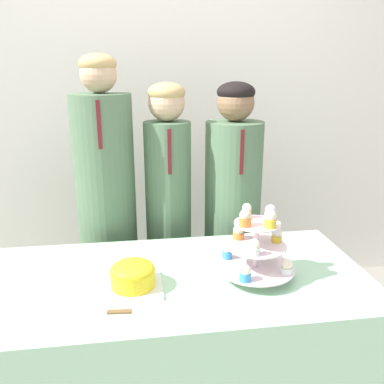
{
  "coord_description": "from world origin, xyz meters",
  "views": [
    {
      "loc": [
        -0.14,
        -1.06,
        1.49
      ],
      "look_at": [
        0.07,
        0.41,
        1.04
      ],
      "focal_mm": 38.0,
      "sensor_mm": 36.0,
      "label": 1
    }
  ],
  "objects": [
    {
      "name": "student_0",
      "position": [
        -0.29,
        0.98,
        0.74
      ],
      "size": [
        0.3,
        0.31,
        1.56
      ],
      "color": "#567556",
      "rests_on": "ground_plane"
    },
    {
      "name": "student_2",
      "position": [
        0.38,
        0.98,
        0.68
      ],
      "size": [
        0.3,
        0.31,
        1.43
      ],
      "color": "#567556",
      "rests_on": "ground_plane"
    },
    {
      "name": "cupcake_stand",
      "position": [
        0.31,
        0.32,
        0.84
      ],
      "size": [
        0.3,
        0.3,
        0.3
      ],
      "color": "silver",
      "rests_on": "table"
    },
    {
      "name": "student_1",
      "position": [
        0.03,
        0.98,
        0.7
      ],
      "size": [
        0.24,
        0.25,
        1.43
      ],
      "color": "#567556",
      "rests_on": "ground_plane"
    },
    {
      "name": "wall_back",
      "position": [
        0.0,
        1.6,
        1.35
      ],
      "size": [
        9.0,
        0.06,
        2.7
      ],
      "color": "silver",
      "rests_on": "ground_plane"
    },
    {
      "name": "cake_knife",
      "position": [
        -0.16,
        0.15,
        0.7
      ],
      "size": [
        0.28,
        0.04,
        0.01
      ],
      "rotation": [
        0.0,
        0.0,
        -0.08
      ],
      "color": "silver",
      "rests_on": "table"
    },
    {
      "name": "table",
      "position": [
        0.0,
        0.37,
        0.35
      ],
      "size": [
        1.54,
        0.74,
        0.7
      ],
      "color": "#A8DBB2",
      "rests_on": "ground_plane"
    },
    {
      "name": "round_cake",
      "position": [
        -0.16,
        0.31,
        0.75
      ],
      "size": [
        0.21,
        0.21,
        0.11
      ],
      "color": "white",
      "rests_on": "table"
    }
  ]
}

